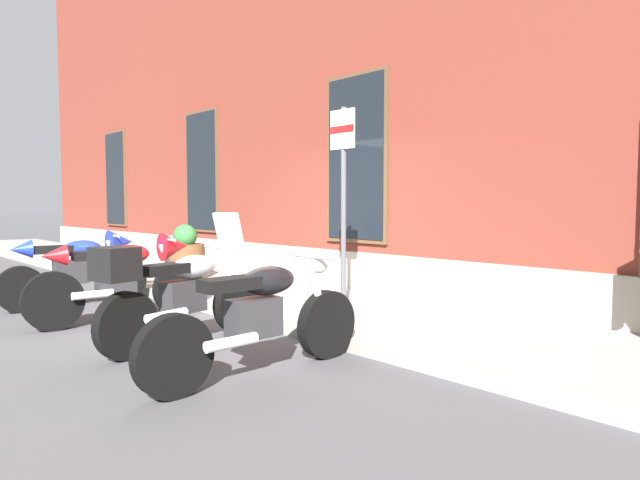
{
  "coord_description": "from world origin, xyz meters",
  "views": [
    {
      "loc": [
        5.64,
        -3.7,
        1.42
      ],
      "look_at": [
        1.17,
        0.45,
        1.02
      ],
      "focal_mm": 30.73,
      "sensor_mm": 36.0,
      "label": 1
    }
  ],
  "objects_px": {
    "motorcycle_red_sport": "(127,274)",
    "barrel_planter": "(185,257)",
    "motorcycle_blue_sport": "(81,265)",
    "parking_sign": "(343,181)",
    "motorcycle_black_naked": "(261,318)",
    "motorcycle_silver_touring": "(178,291)"
  },
  "relations": [
    {
      "from": "motorcycle_red_sport",
      "to": "barrel_planter",
      "type": "bearing_deg",
      "value": 136.31
    },
    {
      "from": "motorcycle_red_sport",
      "to": "motorcycle_silver_touring",
      "type": "distance_m",
      "value": 1.5
    },
    {
      "from": "motorcycle_silver_touring",
      "to": "barrel_planter",
      "type": "distance_m",
      "value": 4.0
    },
    {
      "from": "motorcycle_black_naked",
      "to": "motorcycle_blue_sport",
      "type": "bearing_deg",
      "value": 179.59
    },
    {
      "from": "parking_sign",
      "to": "motorcycle_black_naked",
      "type": "bearing_deg",
      "value": -65.53
    },
    {
      "from": "motorcycle_blue_sport",
      "to": "barrel_planter",
      "type": "bearing_deg",
      "value": 106.17
    },
    {
      "from": "barrel_planter",
      "to": "motorcycle_silver_touring",
      "type": "bearing_deg",
      "value": -30.04
    },
    {
      "from": "motorcycle_red_sport",
      "to": "motorcycle_black_naked",
      "type": "distance_m",
      "value": 2.81
    },
    {
      "from": "motorcycle_red_sport",
      "to": "barrel_planter",
      "type": "height_order",
      "value": "barrel_planter"
    },
    {
      "from": "motorcycle_silver_touring",
      "to": "motorcycle_blue_sport",
      "type": "bearing_deg",
      "value": 178.46
    },
    {
      "from": "motorcycle_silver_touring",
      "to": "parking_sign",
      "type": "relative_size",
      "value": 0.86
    },
    {
      "from": "motorcycle_silver_touring",
      "to": "motorcycle_red_sport",
      "type": "bearing_deg",
      "value": 175.36
    },
    {
      "from": "motorcycle_black_naked",
      "to": "parking_sign",
      "type": "bearing_deg",
      "value": 114.47
    },
    {
      "from": "motorcycle_red_sport",
      "to": "motorcycle_silver_touring",
      "type": "xyz_separation_m",
      "value": [
        1.49,
        -0.12,
        -0.02
      ]
    },
    {
      "from": "motorcycle_blue_sport",
      "to": "parking_sign",
      "type": "relative_size",
      "value": 0.84
    },
    {
      "from": "motorcycle_red_sport",
      "to": "motorcycle_silver_touring",
      "type": "relative_size",
      "value": 1.06
    },
    {
      "from": "motorcycle_red_sport",
      "to": "parking_sign",
      "type": "distance_m",
      "value": 2.84
    },
    {
      "from": "motorcycle_black_naked",
      "to": "barrel_planter",
      "type": "xyz_separation_m",
      "value": [
        -4.77,
        1.95,
        0.04
      ]
    },
    {
      "from": "motorcycle_blue_sport",
      "to": "parking_sign",
      "type": "bearing_deg",
      "value": 27.02
    },
    {
      "from": "motorcycle_blue_sport",
      "to": "motorcycle_black_naked",
      "type": "bearing_deg",
      "value": -0.41
    },
    {
      "from": "motorcycle_blue_sport",
      "to": "motorcycle_red_sport",
      "type": "height_order",
      "value": "motorcycle_red_sport"
    },
    {
      "from": "motorcycle_blue_sport",
      "to": "barrel_planter",
      "type": "relative_size",
      "value": 2.12
    }
  ]
}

